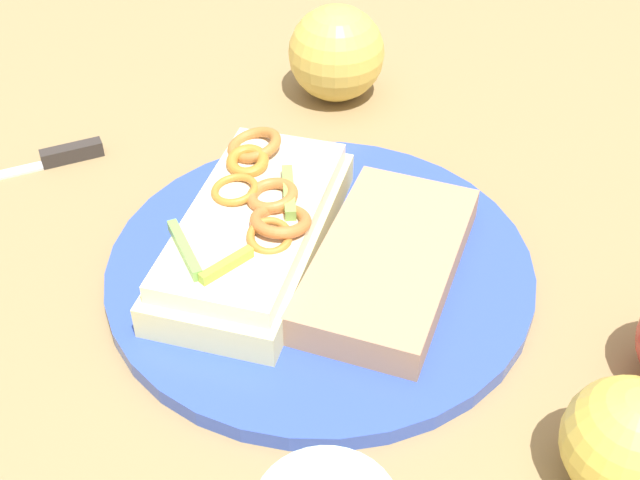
{
  "coord_description": "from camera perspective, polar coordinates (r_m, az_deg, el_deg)",
  "views": [
    {
      "loc": [
        0.42,
        0.05,
        0.4
      ],
      "look_at": [
        0.0,
        0.0,
        0.03
      ],
      "focal_mm": 48.49,
      "sensor_mm": 36.0,
      "label": 1
    }
  ],
  "objects": [
    {
      "name": "ground_plane",
      "position": [
        0.58,
        0.0,
        -2.37
      ],
      "size": [
        2.0,
        2.0,
        0.0
      ],
      "primitive_type": "plane",
      "color": "olive",
      "rests_on": "ground"
    },
    {
      "name": "plate",
      "position": [
        0.58,
        0.0,
        -1.94
      ],
      "size": [
        0.28,
        0.28,
        0.01
      ],
      "primitive_type": "cylinder",
      "color": "#304BB1",
      "rests_on": "ground_plane"
    },
    {
      "name": "sandwich",
      "position": [
        0.57,
        -4.34,
        0.84
      ],
      "size": [
        0.2,
        0.12,
        0.05
      ],
      "rotation": [
        0.0,
        0.0,
        2.99
      ],
      "color": "beige",
      "rests_on": "plate"
    },
    {
      "name": "bread_slice_side",
      "position": [
        0.56,
        4.49,
        -1.48
      ],
      "size": [
        0.18,
        0.12,
        0.02
      ],
      "primitive_type": "cube",
      "rotation": [
        0.0,
        0.0,
        2.91
      ],
      "color": "tan",
      "rests_on": "plate"
    },
    {
      "name": "apple_1",
      "position": [
        0.74,
        1.09,
        12.23
      ],
      "size": [
        0.11,
        0.11,
        0.08
      ],
      "primitive_type": "sphere",
      "rotation": [
        0.0,
        0.0,
        0.86
      ],
      "color": "gold",
      "rests_on": "ground_plane"
    },
    {
      "name": "apple_3",
      "position": [
        0.48,
        19.65,
        -12.47
      ],
      "size": [
        0.09,
        0.09,
        0.07
      ],
      "primitive_type": "sphere",
      "rotation": [
        0.0,
        0.0,
        5.16
      ],
      "color": "gold",
      "rests_on": "ground_plane"
    },
    {
      "name": "knife",
      "position": [
        0.71,
        -17.54,
        5.06
      ],
      "size": [
        0.07,
        0.11,
        0.01
      ],
      "rotation": [
        0.0,
        0.0,
        5.24
      ],
      "color": "silver",
      "rests_on": "ground_plane"
    }
  ]
}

